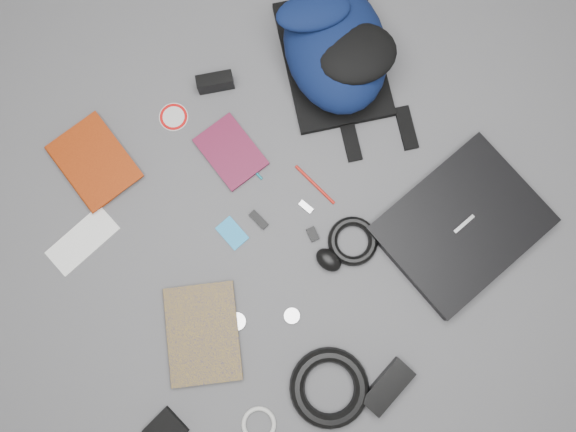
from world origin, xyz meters
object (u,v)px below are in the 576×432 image
power_brick (388,387)px  backpack (335,47)px  pouch (166,430)px  laptop (462,225)px  textbook_red (68,181)px  comic_book (167,338)px  mouse (329,260)px  dvd_case (231,152)px  compact_camera (215,82)px

power_brick → backpack: bearing=50.7°
power_brick → pouch: (-0.55, 0.19, -0.01)m
backpack → laptop: backpack is taller
laptop → power_brick: laptop is taller
power_brick → pouch: size_ratio=1.73×
textbook_red → power_brick: bearing=-70.1°
backpack → laptop: bearing=-66.5°
laptop → backpack: bearing=85.3°
comic_book → textbook_red: bearing=117.1°
pouch → backpack: bearing=36.5°
power_brick → pouch: 0.58m
comic_book → power_brick: 0.59m
laptop → pouch: 0.95m
backpack → pouch: 1.11m
laptop → comic_book: laptop is taller
textbook_red → pouch: bearing=-103.9°
laptop → textbook_red: laptop is taller
comic_book → mouse: (0.47, -0.03, 0.01)m
laptop → textbook_red: bearing=133.3°
backpack → comic_book: backpack is taller
dvd_case → pouch: bearing=-139.5°
backpack → pouch: (-0.89, -0.66, -0.08)m
pouch → textbook_red: bearing=84.0°
comic_book → dvd_case: (0.39, 0.36, -0.00)m
laptop → dvd_case: (-0.44, 0.49, -0.01)m
dvd_case → backpack: bearing=5.6°
laptop → comic_book: (-0.83, 0.13, -0.01)m
laptop → mouse: 0.37m
mouse → dvd_case: bearing=80.8°
textbook_red → backpack: bearing=-11.9°
dvd_case → power_brick: size_ratio=1.25×
laptop → power_brick: (-0.39, -0.26, -0.00)m
pouch → power_brick: bearing=-19.0°
dvd_case → mouse: 0.40m
textbook_red → mouse: size_ratio=3.12×
compact_camera → pouch: 0.94m
mouse → power_brick: (-0.03, -0.36, -0.00)m
backpack → comic_book: size_ratio=1.66×
pouch → laptop: bearing=4.3°
laptop → compact_camera: (-0.38, 0.68, 0.01)m
backpack → power_brick: (-0.34, -0.85, -0.07)m
pouch → comic_book: bearing=61.2°
dvd_case → pouch: size_ratio=2.16×
compact_camera → mouse: compact_camera is taller
mouse → pouch: size_ratio=0.88×
backpack → power_brick: bearing=-93.9°
backpack → laptop: (0.06, -0.59, -0.07)m
backpack → laptop: size_ratio=1.04×
compact_camera → power_brick: (-0.01, -0.95, -0.01)m
laptop → power_brick: 0.47m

